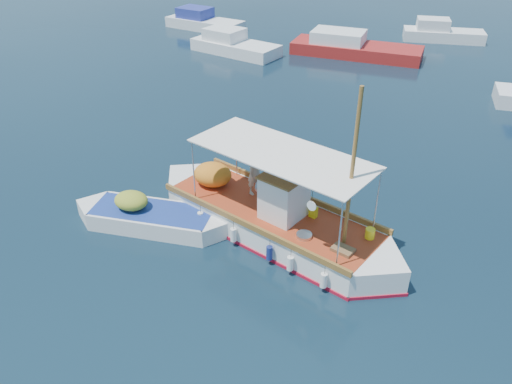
% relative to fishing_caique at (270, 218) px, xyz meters
% --- Properties ---
extents(ground, '(160.00, 160.00, 0.00)m').
position_rel_fishing_caique_xyz_m(ground, '(0.79, 0.05, -0.54)').
color(ground, black).
rests_on(ground, ground).
extents(fishing_caique, '(9.40, 4.98, 6.08)m').
position_rel_fishing_caique_xyz_m(fishing_caique, '(0.00, 0.00, 0.00)').
color(fishing_caique, white).
rests_on(fishing_caique, ground).
extents(dinghy, '(5.78, 2.08, 1.42)m').
position_rel_fishing_caique_xyz_m(dinghy, '(-4.01, -1.06, -0.24)').
color(dinghy, white).
rests_on(dinghy, ground).
extents(bg_boat_nw, '(6.77, 4.01, 1.80)m').
position_rel_fishing_caique_xyz_m(bg_boat_nw, '(-9.13, 19.40, -0.04)').
color(bg_boat_nw, silver).
rests_on(bg_boat_nw, ground).
extents(bg_boat_n, '(8.91, 3.07, 1.80)m').
position_rel_fishing_caique_xyz_m(bg_boat_n, '(-1.12, 21.60, -0.04)').
color(bg_boat_n, maroon).
rests_on(bg_boat_n, ground).
extents(bg_boat_far_w, '(6.83, 3.55, 1.80)m').
position_rel_fishing_caique_xyz_m(bg_boat_far_w, '(-14.07, 24.98, -0.04)').
color(bg_boat_far_w, silver).
rests_on(bg_boat_far_w, ground).
extents(bg_boat_far_n, '(6.08, 2.77, 1.80)m').
position_rel_fishing_caique_xyz_m(bg_boat_far_n, '(4.53, 27.72, -0.04)').
color(bg_boat_far_n, silver).
rests_on(bg_boat_far_n, ground).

